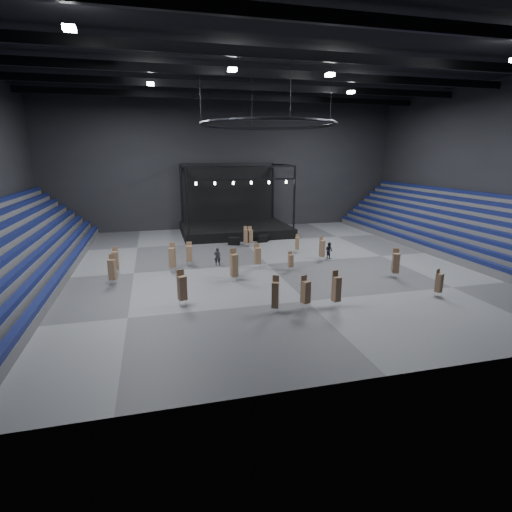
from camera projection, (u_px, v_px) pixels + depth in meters
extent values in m
plane|color=#545457|center=(267.00, 264.00, 38.97)|extent=(50.00, 50.00, 0.00)
cube|color=black|center=(269.00, 64.00, 34.51)|extent=(50.00, 42.00, 0.20)
cube|color=black|center=(227.00, 164.00, 56.44)|extent=(50.00, 0.20, 18.00)
cube|color=black|center=(404.00, 188.00, 17.03)|extent=(50.00, 0.20, 18.00)
cube|color=black|center=(492.00, 168.00, 42.77)|extent=(0.20, 42.00, 18.00)
cube|color=#4B4B4D|center=(24.00, 276.00, 33.71)|extent=(7.20, 40.00, 0.75)
cube|color=#0D153B|center=(65.00, 267.00, 34.36)|extent=(0.59, 40.00, 0.40)
cube|color=#4B4B4D|center=(17.00, 273.00, 33.51)|extent=(6.30, 40.00, 1.50)
cube|color=#0D153B|center=(53.00, 260.00, 33.96)|extent=(0.59, 40.00, 0.40)
cube|color=#4B4B4D|center=(11.00, 269.00, 33.31)|extent=(5.40, 40.00, 2.25)
cube|color=#0D153B|center=(40.00, 252.00, 33.56)|extent=(0.59, 40.00, 0.40)
cube|color=#4B4B4D|center=(4.00, 265.00, 33.11)|extent=(4.50, 40.00, 3.00)
cube|color=#0D153B|center=(27.00, 243.00, 33.15)|extent=(0.59, 40.00, 0.40)
cube|color=#0D153B|center=(13.00, 235.00, 32.75)|extent=(0.59, 40.00, 0.40)
cube|color=#0D153B|center=(0.00, 227.00, 32.35)|extent=(0.59, 40.00, 0.40)
cube|color=#4B4B4D|center=(453.00, 248.00, 44.04)|extent=(7.20, 40.00, 0.75)
cube|color=#0D153B|center=(428.00, 244.00, 43.10)|extent=(0.59, 40.00, 0.40)
cube|color=#4B4B4D|center=(457.00, 244.00, 44.05)|extent=(6.30, 40.00, 1.50)
cube|color=#0D153B|center=(436.00, 237.00, 43.13)|extent=(0.59, 40.00, 0.40)
cube|color=#4B4B4D|center=(461.00, 241.00, 44.07)|extent=(5.40, 40.00, 2.25)
cube|color=#0D153B|center=(444.00, 230.00, 43.16)|extent=(0.59, 40.00, 0.40)
cube|color=#4B4B4D|center=(465.00, 237.00, 44.08)|extent=(4.50, 40.00, 3.00)
cube|color=#0D153B|center=(452.00, 223.00, 43.19)|extent=(0.59, 40.00, 0.40)
cube|color=#4B4B4D|center=(469.00, 234.00, 44.10)|extent=(3.60, 40.00, 3.75)
cube|color=#0D153B|center=(460.00, 216.00, 43.23)|extent=(0.59, 40.00, 0.40)
cube|color=#4B4B4D|center=(473.00, 230.00, 44.11)|extent=(2.70, 40.00, 4.50)
cube|color=#0D153B|center=(468.00, 208.00, 43.26)|extent=(0.59, 40.00, 0.40)
cube|color=#4B4B4D|center=(476.00, 227.00, 44.13)|extent=(1.80, 40.00, 5.25)
cube|color=#0D153B|center=(475.00, 201.00, 43.29)|extent=(0.59, 40.00, 0.40)
cube|color=#4B4B4D|center=(480.00, 223.00, 44.15)|extent=(0.90, 40.00, 6.00)
cube|color=#0D153B|center=(483.00, 194.00, 43.32)|extent=(0.59, 40.00, 0.40)
cube|color=black|center=(235.00, 230.00, 53.36)|extent=(14.00, 10.00, 1.20)
cube|color=black|center=(228.00, 192.00, 56.73)|extent=(13.30, 0.30, 8.00)
cylinder|color=black|center=(187.00, 201.00, 46.34)|extent=(0.24, 0.24, 7.80)
cylinder|color=black|center=(181.00, 194.00, 54.97)|extent=(0.24, 0.24, 7.80)
cylinder|color=black|center=(294.00, 198.00, 49.52)|extent=(0.24, 0.24, 7.80)
cylinder|color=black|center=(273.00, 192.00, 58.16)|extent=(0.24, 0.24, 7.80)
cube|color=black|center=(242.00, 166.00, 46.97)|extent=(13.40, 0.25, 0.25)
cube|color=black|center=(228.00, 165.00, 55.60)|extent=(13.40, 0.25, 0.25)
cube|color=black|center=(242.00, 179.00, 47.34)|extent=(13.40, 0.20, 0.20)
cylinder|color=white|center=(196.00, 184.00, 46.11)|extent=(0.24, 0.24, 0.35)
cylinder|color=white|center=(215.00, 183.00, 46.64)|extent=(0.24, 0.24, 0.35)
cylinder|color=white|center=(233.00, 183.00, 47.17)|extent=(0.24, 0.24, 0.35)
cylinder|color=white|center=(251.00, 183.00, 47.70)|extent=(0.24, 0.24, 0.35)
cylinder|color=white|center=(269.00, 182.00, 48.23)|extent=(0.24, 0.24, 0.35)
cylinder|color=white|center=(286.00, 182.00, 48.76)|extent=(0.24, 0.24, 0.35)
torus|color=black|center=(268.00, 124.00, 35.75)|extent=(12.30, 12.30, 0.30)
cylinder|color=black|center=(331.00, 97.00, 36.58)|extent=(0.04, 0.04, 5.00)
cylinder|color=black|center=(252.00, 103.00, 40.76)|extent=(0.04, 0.04, 5.00)
cylinder|color=black|center=(200.00, 92.00, 33.68)|extent=(0.04, 0.04, 5.00)
cylinder|color=black|center=(291.00, 83.00, 29.50)|extent=(0.04, 0.04, 5.00)
cube|color=black|center=(349.00, 19.00, 20.63)|extent=(49.00, 0.35, 0.70)
cube|color=black|center=(296.00, 55.00, 28.14)|extent=(49.00, 0.35, 0.70)
cube|color=black|center=(268.00, 74.00, 34.71)|extent=(49.00, 0.35, 0.70)
cube|color=black|center=(250.00, 87.00, 41.28)|extent=(49.00, 0.35, 0.70)
cube|color=black|center=(234.00, 97.00, 48.78)|extent=(49.00, 0.35, 0.70)
cube|color=white|center=(69.00, 28.00, 20.22)|extent=(0.60, 0.60, 0.25)
cube|color=white|center=(150.00, 84.00, 36.20)|extent=(0.60, 0.60, 0.25)
cube|color=white|center=(351.00, 92.00, 41.02)|extent=(0.60, 0.60, 0.25)
cube|color=white|center=(232.00, 70.00, 30.14)|extent=(0.60, 0.60, 0.25)
cube|color=white|center=(330.00, 75.00, 32.07)|extent=(0.60, 0.60, 0.25)
cube|color=black|center=(234.00, 241.00, 47.09)|extent=(1.49, 1.09, 0.89)
cube|color=black|center=(262.00, 239.00, 48.49)|extent=(1.24, 0.73, 0.78)
cube|color=black|center=(264.00, 237.00, 49.32)|extent=(1.33, 0.80, 0.84)
cylinder|color=silver|center=(256.00, 267.00, 37.21)|extent=(0.03, 0.03, 0.44)
cylinder|color=silver|center=(255.00, 266.00, 37.60)|extent=(0.03, 0.03, 0.44)
cylinder|color=silver|center=(260.00, 266.00, 37.31)|extent=(0.03, 0.03, 0.44)
cylinder|color=silver|center=(259.00, 265.00, 37.70)|extent=(0.03, 0.03, 0.44)
cube|color=#836448|center=(257.00, 256.00, 37.21)|extent=(0.58, 0.58, 1.54)
cube|color=#836448|center=(257.00, 248.00, 37.23)|extent=(0.51, 0.12, 0.85)
cylinder|color=silver|center=(114.00, 272.00, 35.43)|extent=(0.03, 0.03, 0.42)
cylinder|color=silver|center=(114.00, 271.00, 35.81)|extent=(0.03, 0.03, 0.42)
cylinder|color=silver|center=(119.00, 272.00, 35.53)|extent=(0.03, 0.03, 0.42)
cylinder|color=silver|center=(119.00, 271.00, 35.90)|extent=(0.03, 0.03, 0.42)
cube|color=#836448|center=(115.00, 261.00, 35.42)|extent=(0.56, 0.56, 1.63)
cube|color=#836448|center=(115.00, 252.00, 35.43)|extent=(0.48, 0.12, 0.90)
cylinder|color=silver|center=(296.00, 251.00, 43.32)|extent=(0.03, 0.03, 0.35)
cylinder|color=silver|center=(295.00, 251.00, 43.63)|extent=(0.03, 0.03, 0.35)
cylinder|color=silver|center=(299.00, 251.00, 43.40)|extent=(0.03, 0.03, 0.35)
cylinder|color=silver|center=(298.00, 250.00, 43.70)|extent=(0.03, 0.03, 0.35)
cube|color=#836448|center=(297.00, 243.00, 43.30)|extent=(0.55, 0.55, 1.34)
cube|color=#836448|center=(298.00, 237.00, 43.31)|extent=(0.38, 0.21, 0.74)
cylinder|color=silver|center=(245.00, 245.00, 46.14)|extent=(0.03, 0.03, 0.37)
cylinder|color=silver|center=(244.00, 245.00, 46.48)|extent=(0.03, 0.03, 0.37)
cylinder|color=silver|center=(248.00, 245.00, 46.23)|extent=(0.03, 0.03, 0.37)
cylinder|color=silver|center=(247.00, 244.00, 46.56)|extent=(0.03, 0.03, 0.37)
cube|color=#836448|center=(246.00, 236.00, 46.11)|extent=(0.51, 0.51, 1.60)
cube|color=#836448|center=(245.00, 230.00, 46.10)|extent=(0.43, 0.11, 0.88)
cylinder|color=silver|center=(303.00, 307.00, 27.42)|extent=(0.03, 0.03, 0.43)
cylinder|color=silver|center=(301.00, 305.00, 27.80)|extent=(0.03, 0.03, 0.43)
cylinder|color=silver|center=(309.00, 306.00, 27.51)|extent=(0.03, 0.03, 0.43)
cylinder|color=silver|center=(307.00, 304.00, 27.90)|extent=(0.03, 0.03, 0.43)
cube|color=#836448|center=(306.00, 292.00, 27.41)|extent=(0.66, 0.66, 1.55)
cube|color=#836448|center=(304.00, 281.00, 27.40)|extent=(0.49, 0.23, 0.85)
cylinder|color=silver|center=(180.00, 304.00, 27.95)|extent=(0.03, 0.03, 0.45)
cylinder|color=silver|center=(180.00, 302.00, 28.35)|extent=(0.03, 0.03, 0.45)
cylinder|color=silver|center=(186.00, 303.00, 28.05)|extent=(0.03, 0.03, 0.45)
cylinder|color=silver|center=(186.00, 301.00, 28.46)|extent=(0.03, 0.03, 0.45)
cube|color=#836448|center=(182.00, 288.00, 27.93)|extent=(0.68, 0.68, 1.72)
cube|color=#836448|center=(180.00, 276.00, 27.92)|extent=(0.52, 0.22, 0.95)
cylinder|color=silver|center=(321.00, 259.00, 40.20)|extent=(0.03, 0.03, 0.36)
cylinder|color=silver|center=(319.00, 258.00, 40.52)|extent=(0.03, 0.03, 0.36)
cylinder|color=silver|center=(324.00, 259.00, 40.28)|extent=(0.03, 0.03, 0.36)
cylinder|color=silver|center=(323.00, 258.00, 40.61)|extent=(0.03, 0.03, 0.36)
cube|color=#836448|center=(322.00, 248.00, 40.15)|extent=(0.54, 0.54, 1.67)
cube|color=#836448|center=(321.00, 241.00, 40.11)|extent=(0.41, 0.17, 0.92)
cylinder|color=silver|center=(394.00, 276.00, 34.33)|extent=(0.03, 0.03, 0.46)
cylinder|color=silver|center=(391.00, 275.00, 34.74)|extent=(0.03, 0.03, 0.46)
cylinder|color=silver|center=(398.00, 276.00, 34.43)|extent=(0.03, 0.03, 0.46)
cylinder|color=silver|center=(395.00, 274.00, 34.84)|extent=(0.03, 0.03, 0.46)
cube|color=#836448|center=(396.00, 263.00, 34.32)|extent=(0.71, 0.71, 1.71)
cube|color=#836448|center=(396.00, 253.00, 34.34)|extent=(0.51, 0.25, 0.94)
cylinder|color=silver|center=(232.00, 280.00, 33.30)|extent=(0.03, 0.03, 0.45)
cylinder|color=silver|center=(231.00, 278.00, 33.70)|extent=(0.03, 0.03, 0.45)
cylinder|color=silver|center=(237.00, 279.00, 33.40)|extent=(0.03, 0.03, 0.45)
cylinder|color=silver|center=(236.00, 278.00, 33.81)|extent=(0.03, 0.03, 0.45)
cube|color=#836448|center=(234.00, 265.00, 33.26)|extent=(0.64, 0.64, 1.91)
cube|color=#836448|center=(233.00, 254.00, 33.23)|extent=(0.52, 0.17, 1.05)
cylinder|color=silver|center=(437.00, 295.00, 29.87)|extent=(0.03, 0.03, 0.36)
cylinder|color=silver|center=(434.00, 293.00, 30.18)|extent=(0.03, 0.03, 0.36)
cylinder|color=silver|center=(441.00, 295.00, 29.95)|extent=(0.03, 0.03, 0.36)
cylinder|color=silver|center=(438.00, 293.00, 30.27)|extent=(0.03, 0.03, 0.36)
cube|color=#836448|center=(439.00, 283.00, 29.85)|extent=(0.56, 0.56, 1.41)
cube|color=#836448|center=(438.00, 274.00, 29.82)|extent=(0.40, 0.20, 0.78)
cylinder|color=silver|center=(188.00, 264.00, 38.05)|extent=(0.03, 0.03, 0.46)
cylinder|color=silver|center=(187.00, 263.00, 38.46)|extent=(0.03, 0.03, 0.46)
cylinder|color=silver|center=(192.00, 264.00, 38.16)|extent=(0.03, 0.03, 0.46)
cylinder|color=silver|center=(192.00, 263.00, 38.56)|extent=(0.03, 0.03, 0.46)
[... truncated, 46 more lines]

